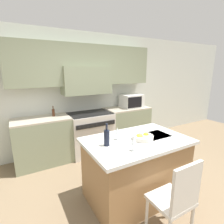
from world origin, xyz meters
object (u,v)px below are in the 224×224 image
object	(u,v)px
range_stove	(90,133)
wine_bottle	(107,137)
oil_bottle_on_counter	(53,112)
microwave	(132,101)
island_chair	(177,198)
wine_glass_far	(117,131)
fruit_bowl	(143,137)
wine_glass_near	(134,141)

from	to	relation	value
range_stove	wine_bottle	distance (m)	1.82
range_stove	oil_bottle_on_counter	size ratio (longest dim) A/B	4.49
microwave	island_chair	distance (m)	2.83
island_chair	wine_bottle	xyz separation A→B (m)	(-0.40, 0.82, 0.48)
oil_bottle_on_counter	microwave	bearing A→B (deg)	-1.64
island_chair	wine_glass_far	bearing A→B (deg)	101.22
range_stove	fruit_bowl	world-z (taller)	fruit_bowl
wine_bottle	fruit_bowl	bearing A→B (deg)	-7.46
wine_bottle	fruit_bowl	xyz separation A→B (m)	(0.53, -0.07, -0.08)
range_stove	wine_bottle	world-z (taller)	wine_bottle
fruit_bowl	oil_bottle_on_counter	xyz separation A→B (m)	(-0.85, 1.81, 0.07)
range_stove	island_chair	xyz separation A→B (m)	(-0.05, -2.49, 0.09)
range_stove	fruit_bowl	size ratio (longest dim) A/B	3.22
microwave	wine_glass_far	size ratio (longest dim) A/B	2.90
wine_bottle	fruit_bowl	distance (m)	0.54
range_stove	microwave	size ratio (longest dim) A/B	1.84
island_chair	wine_glass_near	size ratio (longest dim) A/B	5.53
wine_glass_far	microwave	bearing A→B (deg)	48.90
microwave	wine_bottle	distance (m)	2.33
island_chair	wine_bottle	distance (m)	1.03
wine_glass_far	fruit_bowl	bearing A→B (deg)	-28.69
wine_glass_near	fruit_bowl	size ratio (longest dim) A/B	0.61
wine_glass_near	wine_glass_far	xyz separation A→B (m)	(0.00, 0.39, 0.00)
fruit_bowl	oil_bottle_on_counter	distance (m)	2.00
range_stove	oil_bottle_on_counter	bearing A→B (deg)	174.53
range_stove	island_chair	bearing A→B (deg)	-91.12
island_chair	fruit_bowl	size ratio (longest dim) A/B	3.35
wine_glass_far	fruit_bowl	size ratio (longest dim) A/B	0.61
wine_glass_near	wine_glass_far	size ratio (longest dim) A/B	1.00
wine_glass_near	microwave	bearing A→B (deg)	54.95
island_chair	wine_glass_near	bearing A→B (deg)	109.25
range_stove	fruit_bowl	bearing A→B (deg)	-87.32
wine_glass_near	island_chair	bearing A→B (deg)	-70.75
range_stove	wine_bottle	xyz separation A→B (m)	(-0.45, -1.67, 0.56)
range_stove	wine_glass_near	distance (m)	2.05
island_chair	wine_bottle	world-z (taller)	wine_bottle
island_chair	oil_bottle_on_counter	xyz separation A→B (m)	(-0.72, 2.56, 0.47)
wine_glass_near	fruit_bowl	world-z (taller)	wine_glass_near
wine_bottle	wine_glass_far	xyz separation A→B (m)	(0.22, 0.10, 0.01)
fruit_bowl	wine_glass_far	bearing A→B (deg)	151.31
fruit_bowl	island_chair	bearing A→B (deg)	-99.76
microwave	island_chair	xyz separation A→B (m)	(-1.20, -2.51, -0.55)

